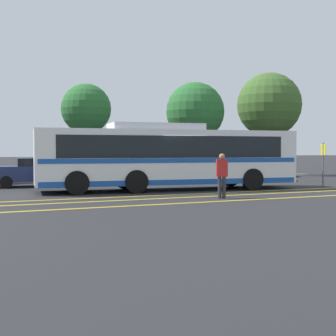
{
  "coord_description": "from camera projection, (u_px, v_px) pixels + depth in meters",
  "views": [
    {
      "loc": [
        -9.2,
        -19.53,
        1.85
      ],
      "look_at": [
        -0.49,
        0.19,
        1.02
      ],
      "focal_mm": 50.0,
      "sensor_mm": 36.0,
      "label": 1
    }
  ],
  "objects": [
    {
      "name": "lane_strip_2",
      "position": [
        225.0,
        201.0,
        16.92
      ],
      "size": [
        31.91,
        0.2,
        0.01
      ],
      "primitive_type": "cube",
      "rotation": [
        0.0,
        0.0,
        1.57
      ],
      "color": "gold",
      "rests_on": "ground_plane"
    },
    {
      "name": "transit_bus",
      "position": [
        168.0,
        156.0,
        21.55
      ],
      "size": [
        12.41,
        3.96,
        3.05
      ],
      "rotation": [
        0.0,
        0.0,
        -1.69
      ],
      "color": "white",
      "rests_on": "ground_plane"
    },
    {
      "name": "tree_1",
      "position": [
        195.0,
        112.0,
        33.04
      ],
      "size": [
        4.13,
        4.13,
        6.64
      ],
      "color": "#513823",
      "rests_on": "ground_plane"
    },
    {
      "name": "lane_strip_1",
      "position": [
        203.0,
        197.0,
        18.51
      ],
      "size": [
        31.91,
        0.2,
        0.01
      ],
      "primitive_type": "cube",
      "rotation": [
        0.0,
        0.0,
        1.57
      ],
      "color": "gold",
      "rests_on": "ground_plane"
    },
    {
      "name": "bus_stop_sign",
      "position": [
        323.0,
        159.0,
        23.05
      ],
      "size": [
        0.08,
        0.4,
        2.2
      ],
      "rotation": [
        0.0,
        0.0,
        -1.69
      ],
      "color": "#59595E",
      "rests_on": "ground_plane"
    },
    {
      "name": "tree_0",
      "position": [
        269.0,
        105.0,
        35.0
      ],
      "size": [
        4.8,
        4.8,
        7.63
      ],
      "color": "#513823",
      "rests_on": "ground_plane"
    },
    {
      "name": "lane_strip_0",
      "position": [
        189.0,
        194.0,
        19.61
      ],
      "size": [
        31.91,
        0.2,
        0.01
      ],
      "primitive_type": "cube",
      "rotation": [
        0.0,
        0.0,
        1.57
      ],
      "color": "gold",
      "rests_on": "ground_plane"
    },
    {
      "name": "parked_car_1",
      "position": [
        34.0,
        172.0,
        23.73
      ],
      "size": [
        4.45,
        2.16,
        1.44
      ],
      "rotation": [
        0.0,
        0.0,
        1.49
      ],
      "color": "navy",
      "rests_on": "ground_plane"
    },
    {
      "name": "ground_plane",
      "position": [
        179.0,
        190.0,
        21.64
      ],
      "size": [
        220.0,
        220.0,
        0.0
      ],
      "primitive_type": "plane",
      "color": "#262628"
    },
    {
      "name": "pedestrian_0",
      "position": [
        222.0,
        173.0,
        17.84
      ],
      "size": [
        0.47,
        0.35,
        1.72
      ],
      "rotation": [
        0.0,
        0.0,
        2.79
      ],
      "color": "#2D2D33",
      "rests_on": "ground_plane"
    },
    {
      "name": "curb_strip",
      "position": [
        122.0,
        180.0,
        27.83
      ],
      "size": [
        39.91,
        0.36,
        0.15
      ],
      "primitive_type": "cube",
      "color": "#99999E",
      "rests_on": "ground_plane"
    },
    {
      "name": "tree_3",
      "position": [
        86.0,
        109.0,
        30.72
      ],
      "size": [
        3.28,
        3.28,
        6.21
      ],
      "color": "#513823",
      "rests_on": "ground_plane"
    }
  ]
}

